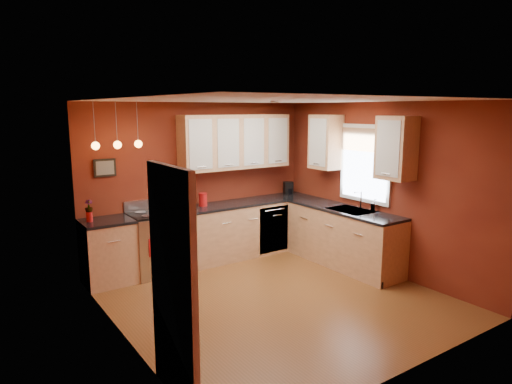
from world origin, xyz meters
TOP-DOWN VIEW (x-y plane):
  - floor at (0.00, 0.00)m, footprint 4.20×4.20m
  - ceiling at (0.00, 0.00)m, footprint 4.00×4.20m
  - wall_back at (0.00, 2.10)m, footprint 4.00×0.02m
  - wall_front at (0.00, -2.10)m, footprint 4.00×0.02m
  - wall_left at (-2.00, 0.00)m, footprint 0.02×4.20m
  - wall_right at (2.00, 0.00)m, footprint 0.02×4.20m
  - base_cabinets_back_left at (-1.65, 1.80)m, footprint 0.70×0.60m
  - base_cabinets_back_right at (0.73, 1.80)m, footprint 2.54×0.60m
  - base_cabinets_right at (1.70, 0.45)m, footprint 0.60×2.10m
  - counter_back_left at (-1.65, 1.80)m, footprint 0.70×0.62m
  - counter_back_right at (0.73, 1.80)m, footprint 2.54×0.62m
  - counter_right at (1.70, 0.45)m, footprint 0.62×2.10m
  - gas_range at (-0.92, 1.80)m, footprint 0.76×0.64m
  - dishwasher_front at (1.10, 1.51)m, footprint 0.60×0.02m
  - sink at (1.70, 0.30)m, footprint 0.50×0.70m
  - window at (1.97, 0.30)m, footprint 0.06×1.02m
  - door_left_wall at (-1.97, -1.20)m, footprint 0.12×0.82m
  - upper_cabinets_back at (0.60, 1.93)m, footprint 2.00×0.35m
  - upper_cabinets_right at (1.82, 0.32)m, footprint 0.35×1.95m
  - wall_picture at (-1.55, 2.08)m, footprint 0.32×0.03m
  - pendant_lights at (-1.45, 1.75)m, footprint 0.71×0.11m
  - red_canister at (-0.07, 1.86)m, footprint 0.14×0.14m
  - red_vase at (-1.88, 1.82)m, footprint 0.09×0.09m
  - flowers at (-1.88, 1.82)m, footprint 0.13×0.13m
  - coffee_maker at (1.74, 1.93)m, footprint 0.19×0.19m
  - soap_pump at (1.95, 0.05)m, footprint 0.09×0.09m
  - dish_towel at (-1.07, 1.47)m, footprint 0.20×0.01m

SIDE VIEW (x-z plane):
  - floor at x=0.00m, z-range 0.00..0.00m
  - base_cabinets_back_left at x=-1.65m, z-range 0.00..0.90m
  - base_cabinets_back_right at x=0.73m, z-range 0.00..0.90m
  - base_cabinets_right at x=1.70m, z-range 0.00..0.90m
  - dishwasher_front at x=1.10m, z-range 0.05..0.85m
  - gas_range at x=-0.92m, z-range -0.07..1.04m
  - dish_towel at x=-1.07m, z-range 0.39..0.65m
  - sink at x=1.70m, z-range 0.75..1.08m
  - counter_back_left at x=-1.65m, z-range 0.90..0.94m
  - counter_back_right at x=0.73m, z-range 0.90..0.94m
  - counter_right at x=1.70m, z-range 0.90..0.94m
  - red_vase at x=-1.88m, z-range 0.94..1.08m
  - door_left_wall at x=-1.97m, z-range 0.00..2.05m
  - soap_pump at x=1.95m, z-range 0.94..1.13m
  - coffee_maker at x=1.74m, z-range 0.93..1.16m
  - red_canister at x=-0.07m, z-range 0.94..1.16m
  - flowers at x=-1.88m, z-range 1.06..1.25m
  - wall_back at x=0.00m, z-range 0.00..2.60m
  - wall_front at x=0.00m, z-range 0.00..2.60m
  - wall_left at x=-2.00m, z-range 0.00..2.60m
  - wall_right at x=2.00m, z-range 0.00..2.60m
  - wall_picture at x=-1.55m, z-range 1.52..1.78m
  - window at x=1.97m, z-range 1.08..2.30m
  - upper_cabinets_back at x=0.60m, z-range 1.50..2.40m
  - upper_cabinets_right at x=1.82m, z-range 1.50..2.40m
  - pendant_lights at x=-1.45m, z-range 1.68..2.34m
  - ceiling at x=0.00m, z-range 2.59..2.61m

